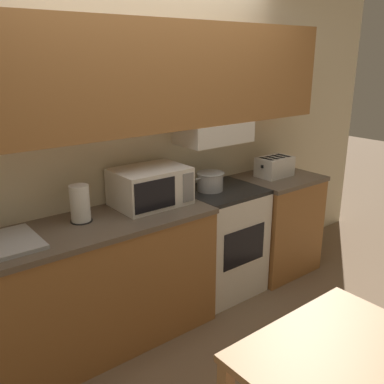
{
  "coord_description": "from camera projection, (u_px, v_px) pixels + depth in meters",
  "views": [
    {
      "loc": [
        -1.65,
        -2.69,
        1.94
      ],
      "look_at": [
        0.05,
        -0.54,
        1.05
      ],
      "focal_mm": 40.0,
      "sensor_mm": 36.0,
      "label": 1
    }
  ],
  "objects": [
    {
      "name": "ground_plane",
      "position": [
        147.0,
        297.0,
        3.58
      ],
      "size": [
        16.0,
        16.0,
        0.0
      ],
      "primitive_type": "plane",
      "color": "#7F664C"
    },
    {
      "name": "wall_back",
      "position": [
        147.0,
        113.0,
        3.06
      ],
      "size": [
        5.54,
        0.38,
        2.55
      ],
      "color": "beige",
      "rests_on": "ground_plane"
    },
    {
      "name": "toaster",
      "position": [
        274.0,
        166.0,
        3.78
      ],
      "size": [
        0.32,
        0.21,
        0.17
      ],
      "color": "white",
      "rests_on": "lower_counter_right_stub"
    },
    {
      "name": "lower_counter_main",
      "position": [
        84.0,
        290.0,
        2.83
      ],
      "size": [
        1.83,
        0.6,
        0.9
      ],
      "color": "#A36B38",
      "rests_on": "ground_plane"
    },
    {
      "name": "paper_towel_roll",
      "position": [
        80.0,
        204.0,
        2.74
      ],
      "size": [
        0.14,
        0.14,
        0.24
      ],
      "color": "black",
      "rests_on": "lower_counter_main"
    },
    {
      "name": "microwave",
      "position": [
        150.0,
        186.0,
        3.05
      ],
      "size": [
        0.52,
        0.39,
        0.27
      ],
      "color": "white",
      "rests_on": "lower_counter_main"
    },
    {
      "name": "cooking_pot",
      "position": [
        210.0,
        181.0,
        3.39
      ],
      "size": [
        0.3,
        0.22,
        0.15
      ],
      "color": "#B7BABF",
      "rests_on": "stove_range"
    },
    {
      "name": "lower_counter_right_stub",
      "position": [
        275.0,
        223.0,
        3.95
      ],
      "size": [
        0.7,
        0.6,
        0.9
      ],
      "color": "#A36B38",
      "rests_on": "ground_plane"
    },
    {
      "name": "dining_table",
      "position": [
        346.0,
        379.0,
        1.83
      ],
      "size": [
        0.89,
        0.71,
        0.73
      ],
      "color": "tan",
      "rests_on": "ground_plane"
    },
    {
      "name": "stove_range",
      "position": [
        221.0,
        241.0,
        3.57
      ],
      "size": [
        0.62,
        0.55,
        0.9
      ],
      "color": "white",
      "rests_on": "ground_plane"
    }
  ]
}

